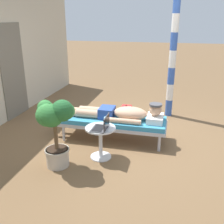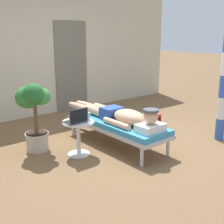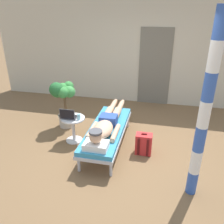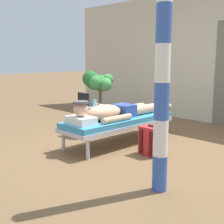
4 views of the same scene
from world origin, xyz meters
TOP-DOWN VIEW (x-y plane):
  - ground_plane at (0.00, 0.00)m, footprint 40.00×40.00m
  - house_door_panel at (0.54, 2.60)m, footprint 0.84×0.03m
  - lounge_chair at (-0.18, 0.16)m, footprint 0.65×1.93m
  - person_reclining at (-0.18, 0.08)m, footprint 0.53×2.17m
  - side_table at (-0.89, 0.20)m, footprint 0.48×0.48m
  - laptop at (-0.95, 0.15)m, footprint 0.31×0.24m
  - drink_glass at (-0.74, 0.15)m, footprint 0.06×0.06m
  - backpack at (0.55, 0.06)m, footprint 0.30×0.26m
  - potted_plant at (-1.32, 0.75)m, footprint 0.54×0.60m
  - porch_post at (1.35, -0.79)m, footprint 0.15×0.15m

SIDE VIEW (x-z plane):
  - ground_plane at x=0.00m, z-range 0.00..0.00m
  - backpack at x=0.55m, z-range -0.02..0.41m
  - lounge_chair at x=-0.18m, z-range 0.14..0.56m
  - side_table at x=-0.89m, z-range 0.09..0.62m
  - person_reclining at x=-0.18m, z-range 0.36..0.68m
  - laptop at x=-0.95m, z-range 0.47..0.69m
  - drink_glass at x=-0.74m, z-range 0.52..0.65m
  - potted_plant at x=-1.32m, z-range 0.18..1.27m
  - house_door_panel at x=0.54m, z-range 0.00..2.04m
  - porch_post at x=1.35m, z-range 0.00..2.59m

